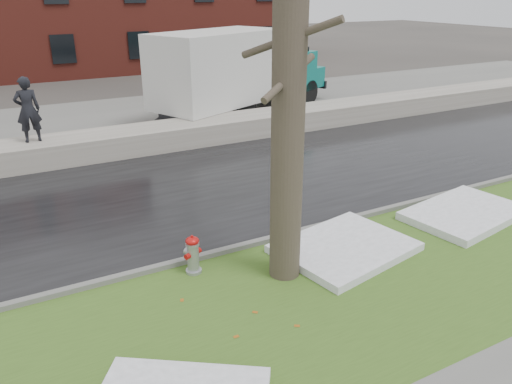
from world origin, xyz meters
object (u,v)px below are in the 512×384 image
box_truck (237,72)px  worker (28,110)px  fire_hydrant (193,253)px  tree (289,82)px

box_truck → worker: (-8.16, -2.69, -0.14)m
fire_hydrant → tree: 3.59m
fire_hydrant → worker: (-1.89, 8.14, 1.27)m
tree → box_truck: 12.74m
tree → worker: bearing=110.6°
box_truck → worker: bearing=174.5°
tree → fire_hydrant: bearing=150.4°
fire_hydrant → tree: bearing=-53.0°
fire_hydrant → box_truck: (6.27, 10.83, 1.41)m
fire_hydrant → tree: (1.49, -0.85, 3.16)m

